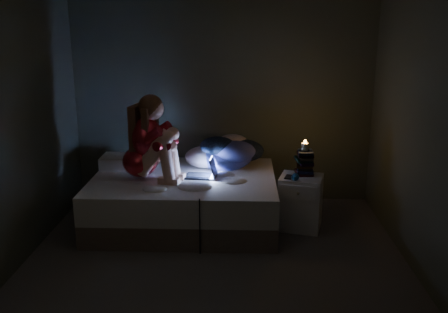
{
  "coord_description": "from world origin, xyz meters",
  "views": [
    {
      "loc": [
        0.23,
        -4.02,
        2.21
      ],
      "look_at": [
        0.05,
        1.0,
        0.8
      ],
      "focal_mm": 39.6,
      "sensor_mm": 36.0,
      "label": 1
    }
  ],
  "objects_px": {
    "bed": "(185,199)",
    "candle": "(305,144)",
    "woman": "(139,137)",
    "phone": "(290,178)",
    "laptop": "(201,167)",
    "nightstand": "(300,202)"
  },
  "relations": [
    {
      "from": "bed",
      "to": "candle",
      "type": "bearing_deg",
      "value": -0.45
    },
    {
      "from": "woman",
      "to": "candle",
      "type": "relative_size",
      "value": 11.55
    },
    {
      "from": "phone",
      "to": "woman",
      "type": "bearing_deg",
      "value": 179.42
    },
    {
      "from": "bed",
      "to": "laptop",
      "type": "xyz_separation_m",
      "value": [
        0.18,
        -0.03,
        0.39
      ]
    },
    {
      "from": "nightstand",
      "to": "phone",
      "type": "height_order",
      "value": "phone"
    },
    {
      "from": "woman",
      "to": "phone",
      "type": "relative_size",
      "value": 6.6
    },
    {
      "from": "bed",
      "to": "nightstand",
      "type": "bearing_deg",
      "value": -4.1
    },
    {
      "from": "woman",
      "to": "phone",
      "type": "height_order",
      "value": "woman"
    },
    {
      "from": "woman",
      "to": "laptop",
      "type": "relative_size",
      "value": 2.79
    },
    {
      "from": "candle",
      "to": "woman",
      "type": "bearing_deg",
      "value": -176.88
    },
    {
      "from": "nightstand",
      "to": "woman",
      "type": "bearing_deg",
      "value": -165.27
    },
    {
      "from": "woman",
      "to": "phone",
      "type": "xyz_separation_m",
      "value": [
        1.59,
        -0.05,
        -0.42
      ]
    },
    {
      "from": "bed",
      "to": "phone",
      "type": "xyz_separation_m",
      "value": [
        1.14,
        -0.16,
        0.32
      ]
    },
    {
      "from": "phone",
      "to": "laptop",
      "type": "bearing_deg",
      "value": 173.61
    },
    {
      "from": "nightstand",
      "to": "phone",
      "type": "bearing_deg",
      "value": -136.97
    },
    {
      "from": "bed",
      "to": "laptop",
      "type": "distance_m",
      "value": 0.43
    },
    {
      "from": "woman",
      "to": "laptop",
      "type": "bearing_deg",
      "value": 19.14
    },
    {
      "from": "laptop",
      "to": "phone",
      "type": "height_order",
      "value": "laptop"
    },
    {
      "from": "nightstand",
      "to": "laptop",
      "type": "bearing_deg",
      "value": -169.0
    },
    {
      "from": "woman",
      "to": "laptop",
      "type": "height_order",
      "value": "woman"
    },
    {
      "from": "woman",
      "to": "nightstand",
      "type": "bearing_deg",
      "value": 12.81
    },
    {
      "from": "woman",
      "to": "phone",
      "type": "bearing_deg",
      "value": 10.37
    }
  ]
}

